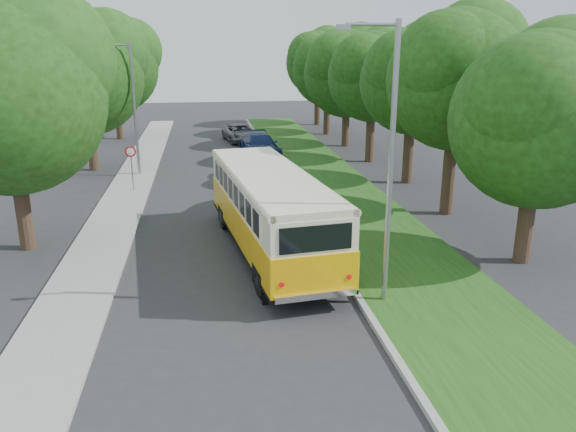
{
  "coord_description": "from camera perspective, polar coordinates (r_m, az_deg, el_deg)",
  "views": [
    {
      "loc": [
        -0.78,
        -17.11,
        7.35
      ],
      "look_at": [
        2.07,
        1.81,
        1.5
      ],
      "focal_mm": 35.0,
      "sensor_mm": 36.0,
      "label": 1
    }
  ],
  "objects": [
    {
      "name": "ground",
      "position": [
        18.64,
        -5.51,
        -6.31
      ],
      "size": [
        120.0,
        120.0,
        0.0
      ],
      "primitive_type": "plane",
      "color": "#2C2C2E",
      "rests_on": "ground"
    },
    {
      "name": "curb",
      "position": [
        23.69,
        2.5,
        -0.9
      ],
      "size": [
        0.2,
        70.0,
        0.15
      ],
      "primitive_type": "cube",
      "color": "gray",
      "rests_on": "ground"
    },
    {
      "name": "grass_verge",
      "position": [
        24.24,
        7.96,
        -0.66
      ],
      "size": [
        4.5,
        70.0,
        0.13
      ],
      "primitive_type": "cube",
      "color": "#1E4713",
      "rests_on": "ground"
    },
    {
      "name": "sidewalk",
      "position": [
        23.63,
        -17.93,
        -1.83
      ],
      "size": [
        2.2,
        70.0,
        0.12
      ],
      "primitive_type": "cube",
      "color": "gray",
      "rests_on": "ground"
    },
    {
      "name": "treeline",
      "position": [
        35.35,
        -2.26,
        14.68
      ],
      "size": [
        24.27,
        41.91,
        9.46
      ],
      "color": "#332319",
      "rests_on": "ground"
    },
    {
      "name": "lamppost_near",
      "position": [
        15.73,
        10.13,
        5.8
      ],
      "size": [
        1.71,
        0.16,
        8.0
      ],
      "color": "gray",
      "rests_on": "ground"
    },
    {
      "name": "lamppost_far",
      "position": [
        33.5,
        -15.54,
        10.86
      ],
      "size": [
        1.71,
        0.16,
        7.5
      ],
      "color": "gray",
      "rests_on": "ground"
    },
    {
      "name": "warning_sign",
      "position": [
        29.86,
        -15.64,
        5.49
      ],
      "size": [
        0.56,
        0.1,
        2.5
      ],
      "color": "gray",
      "rests_on": "ground"
    },
    {
      "name": "vintage_bus",
      "position": [
        20.16,
        -1.78,
        0.28
      ],
      "size": [
        3.96,
        10.71,
        3.11
      ],
      "primitive_type": null,
      "rotation": [
        0.0,
        0.0,
        0.12
      ],
      "color": "#FFB308",
      "rests_on": "ground"
    },
    {
      "name": "car_silver",
      "position": [
        29.47,
        -0.98,
        3.8
      ],
      "size": [
        2.33,
        3.88,
        1.24
      ],
      "primitive_type": "imported",
      "rotation": [
        0.0,
        0.0,
        0.25
      ],
      "color": "#B4B4B9",
      "rests_on": "ground"
    },
    {
      "name": "car_white",
      "position": [
        32.27,
        -4.41,
        4.92
      ],
      "size": [
        1.42,
        3.82,
        1.25
      ],
      "primitive_type": "imported",
      "rotation": [
        0.0,
        0.0,
        -0.03
      ],
      "color": "silver",
      "rests_on": "ground"
    },
    {
      "name": "car_blue",
      "position": [
        38.65,
        -2.86,
        7.18
      ],
      "size": [
        2.68,
        5.51,
        1.54
      ],
      "primitive_type": "imported",
      "rotation": [
        0.0,
        0.0,
        0.1
      ],
      "color": "navy",
      "rests_on": "ground"
    },
    {
      "name": "car_grey",
      "position": [
        44.91,
        -4.82,
        8.4
      ],
      "size": [
        2.97,
        5.14,
        1.35
      ],
      "primitive_type": "imported",
      "rotation": [
        0.0,
        0.0,
        0.16
      ],
      "color": "#5C5F64",
      "rests_on": "ground"
    }
  ]
}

